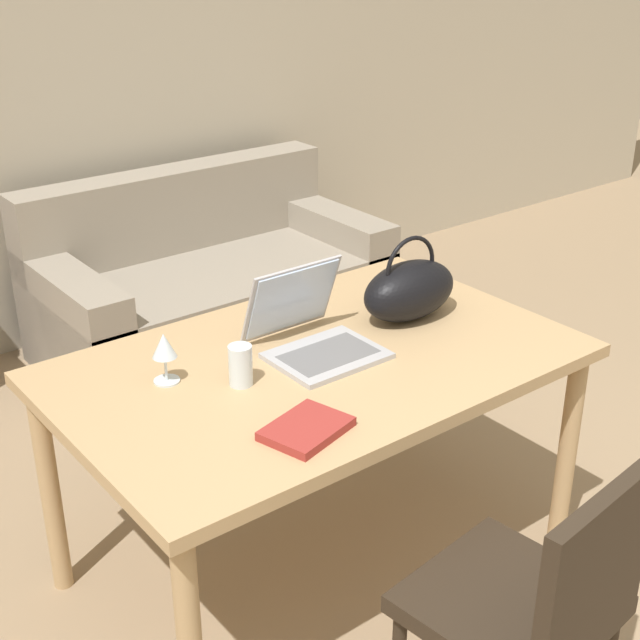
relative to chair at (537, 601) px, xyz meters
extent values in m
cube|color=tan|center=(0.03, 0.88, 0.26)|extent=(1.52, 0.95, 0.04)
cylinder|color=tan|center=(0.73, 0.46, -0.12)|extent=(0.06, 0.06, 0.72)
cylinder|color=tan|center=(-0.67, 1.30, -0.12)|extent=(0.06, 0.06, 0.72)
cylinder|color=tan|center=(0.73, 1.30, -0.12)|extent=(0.06, 0.06, 0.72)
cube|color=#2D2319|center=(-0.01, 0.07, -0.06)|extent=(0.49, 0.49, 0.05)
cube|color=#2D2319|center=(0.01, -0.13, 0.17)|extent=(0.42, 0.09, 0.40)
cylinder|color=#2D2319|center=(0.15, 0.28, -0.28)|extent=(0.04, 0.04, 0.40)
cube|color=gray|center=(0.63, 2.47, -0.27)|extent=(1.63, 0.86, 0.42)
cube|color=gray|center=(0.63, 2.80, 0.14)|extent=(1.63, 0.20, 0.40)
cube|color=gray|center=(-0.09, 2.47, -0.20)|extent=(0.20, 0.86, 0.56)
cube|color=gray|center=(1.35, 2.47, -0.20)|extent=(0.20, 0.86, 0.56)
cube|color=#ADADB2|center=(0.05, 0.86, 0.29)|extent=(0.32, 0.25, 0.02)
cube|color=slate|center=(0.05, 0.85, 0.29)|extent=(0.27, 0.16, 0.00)
cube|color=#ADADB2|center=(0.05, 1.04, 0.41)|extent=(0.32, 0.09, 0.24)
cube|color=silver|center=(0.05, 1.03, 0.41)|extent=(0.29, 0.09, 0.21)
cylinder|color=silver|center=(-0.24, 0.88, 0.34)|extent=(0.07, 0.07, 0.12)
cylinder|color=silver|center=(-0.39, 1.02, 0.28)|extent=(0.07, 0.07, 0.01)
cylinder|color=silver|center=(-0.39, 1.02, 0.32)|extent=(0.01, 0.01, 0.07)
cone|color=silver|center=(-0.39, 1.02, 0.39)|extent=(0.07, 0.07, 0.07)
ellipsoid|color=black|center=(0.44, 0.92, 0.37)|extent=(0.35, 0.19, 0.19)
torus|color=black|center=(0.44, 0.92, 0.45)|extent=(0.20, 0.01, 0.20)
cube|color=maroon|center=(-0.25, 0.57, 0.29)|extent=(0.25, 0.21, 0.02)
camera|label=1|loc=(-1.40, -0.97, 1.47)|focal=50.00mm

